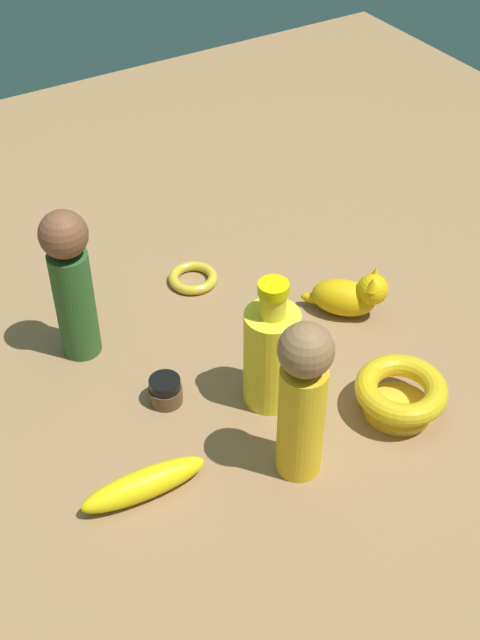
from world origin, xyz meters
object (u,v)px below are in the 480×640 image
(person_figure_child, at_px, (303,398))
(bowl, at_px, (401,392))
(banana, at_px, (144,484))
(nail_polish_jar, at_px, (165,391))
(bottle_tall, at_px, (271,353))
(cat_figurine, at_px, (351,295))
(person_figure_adult, at_px, (71,281))
(bangle, at_px, (193,278))

(person_figure_child, relative_size, bowl, 1.89)
(person_figure_child, bearing_deg, banana, 162.00)
(nail_polish_jar, relative_size, bottle_tall, 0.24)
(cat_figurine, bearing_deg, nail_polish_jar, -176.68)
(cat_figurine, bearing_deg, person_figure_adult, 160.32)
(bowl, distance_m, bottle_tall, 0.18)
(person_figure_child, height_order, cat_figurine, person_figure_child)
(person_figure_child, relative_size, bottle_tall, 1.17)
(person_figure_adult, distance_m, banana, 0.31)
(bowl, bearing_deg, bangle, 104.50)
(person_figure_adult, distance_m, bottle_tall, 0.30)
(person_figure_adult, xyz_separation_m, cat_figurine, (0.39, -0.14, -0.09))
(cat_figurine, bearing_deg, bottle_tall, -156.72)
(cat_figurine, xyz_separation_m, bottle_tall, (-0.20, -0.09, 0.05))
(bangle, relative_size, bottle_tall, 0.40)
(cat_figurine, bearing_deg, person_figure_child, -138.76)
(person_figure_child, relative_size, cat_figurine, 2.12)
(nail_polish_jar, height_order, bottle_tall, bottle_tall)
(person_figure_adult, height_order, cat_figurine, person_figure_adult)
(bangle, relative_size, nail_polish_jar, 1.69)
(banana, bearing_deg, person_figure_adult, -93.53)
(person_figure_child, distance_m, cat_figurine, 0.33)
(bottle_tall, bearing_deg, nail_polish_jar, 151.75)
(bangle, distance_m, cat_figurine, 0.26)
(person_figure_adult, bearing_deg, banana, -97.56)
(bottle_tall, bearing_deg, cat_figurine, 23.28)
(person_figure_adult, height_order, bottle_tall, person_figure_adult)
(bowl, height_order, banana, bowl)
(bowl, relative_size, bottle_tall, 0.62)
(bowl, relative_size, banana, 0.77)
(bowl, distance_m, banana, 0.36)
(bangle, height_order, cat_figurine, cat_figurine)
(person_figure_adult, bearing_deg, bowl, -46.70)
(nail_polish_jar, bearing_deg, cat_figurine, 3.32)
(person_figure_adult, relative_size, nail_polish_jar, 5.07)
(banana, bearing_deg, nail_polish_jar, -122.62)
(person_figure_child, distance_m, banana, 0.22)
(bowl, height_order, nail_polish_jar, bowl)
(bowl, bearing_deg, nail_polish_jar, 145.28)
(bangle, bearing_deg, banana, -126.75)
(bangle, xyz_separation_m, cat_figurine, (0.17, -0.19, 0.03))
(person_figure_adult, relative_size, banana, 1.48)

